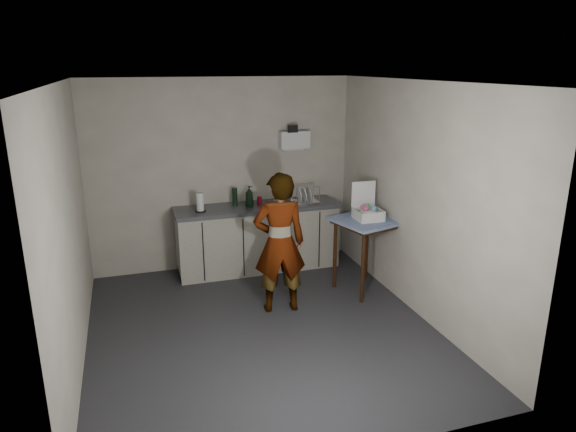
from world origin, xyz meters
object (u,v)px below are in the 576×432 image
object	(u,v)px
soap_bottle	(249,196)
soda_can	(259,201)
standing_man	(280,243)
kitchen_counter	(258,239)
side_table	(366,228)
dish_rack	(305,198)
bakery_box	(368,211)
dark_bottle	(235,197)
paper_towel	(200,203)

from	to	relation	value
soap_bottle	soda_can	bearing A→B (deg)	10.42
standing_man	kitchen_counter	bearing A→B (deg)	-86.76
side_table	dish_rack	world-z (taller)	dish_rack
kitchen_counter	side_table	world-z (taller)	side_table
kitchen_counter	bakery_box	world-z (taller)	bakery_box
dark_bottle	dish_rack	distance (m)	0.97
standing_man	paper_towel	bearing A→B (deg)	-53.86
side_table	soap_bottle	size ratio (longest dim) A/B	3.23
soap_bottle	paper_towel	world-z (taller)	soap_bottle
soap_bottle	bakery_box	xyz separation A→B (m)	(1.23, -1.06, -0.02)
soda_can	kitchen_counter	bearing A→B (deg)	175.86
bakery_box	paper_towel	bearing A→B (deg)	152.42
kitchen_counter	standing_man	xyz separation A→B (m)	(-0.07, -1.29, 0.39)
dark_bottle	bakery_box	bearing A→B (deg)	-39.82
kitchen_counter	standing_man	bearing A→B (deg)	-93.27
paper_towel	bakery_box	xyz separation A→B (m)	(1.89, -1.04, 0.00)
paper_towel	dish_rack	distance (m)	1.45
kitchen_counter	dark_bottle	size ratio (longest dim) A/B	9.05
soda_can	dish_rack	xyz separation A→B (m)	(0.64, -0.03, -0.00)
kitchen_counter	soda_can	size ratio (longest dim) A/B	18.57
paper_towel	soda_can	bearing A→B (deg)	3.66
soda_can	dish_rack	distance (m)	0.64
soap_bottle	dish_rack	distance (m)	0.79
soda_can	paper_towel	xyz separation A→B (m)	(-0.81, -0.05, 0.06)
soda_can	bakery_box	bearing A→B (deg)	-45.21
soda_can	dish_rack	size ratio (longest dim) A/B	0.33
paper_towel	dish_rack	size ratio (longest dim) A/B	0.69
soda_can	paper_towel	bearing A→B (deg)	-176.34
dish_rack	paper_towel	bearing A→B (deg)	-179.26
soap_bottle	kitchen_counter	bearing A→B (deg)	14.15
soap_bottle	bakery_box	world-z (taller)	bakery_box
kitchen_counter	paper_towel	bearing A→B (deg)	-176.03
side_table	soap_bottle	bearing A→B (deg)	123.08
kitchen_counter	paper_towel	distance (m)	0.99
paper_towel	bakery_box	size ratio (longest dim) A/B	0.57
soap_bottle	soda_can	distance (m)	0.17
standing_man	soda_can	distance (m)	1.30
side_table	standing_man	distance (m)	1.19
side_table	soda_can	bearing A→B (deg)	118.70
standing_man	dark_bottle	size ratio (longest dim) A/B	6.60
soap_bottle	soda_can	world-z (taller)	soap_bottle
soap_bottle	bakery_box	size ratio (longest dim) A/B	0.65
side_table	dark_bottle	world-z (taller)	dark_bottle
side_table	dark_bottle	distance (m)	1.83
soap_bottle	dish_rack	bearing A→B (deg)	-0.45
kitchen_counter	soap_bottle	bearing A→B (deg)	-165.85
soda_can	bakery_box	size ratio (longest dim) A/B	0.27
standing_man	dark_bottle	xyz separation A→B (m)	(-0.22, 1.37, 0.22)
kitchen_counter	dish_rack	world-z (taller)	dish_rack
side_table	dish_rack	xyz separation A→B (m)	(-0.43, 1.06, 0.15)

